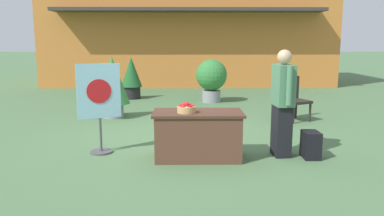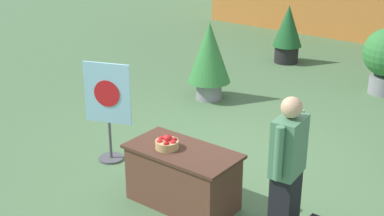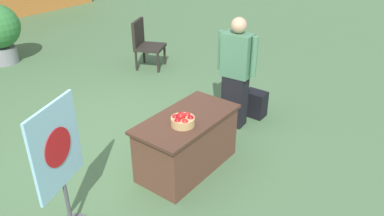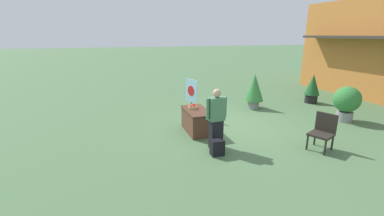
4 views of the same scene
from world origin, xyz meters
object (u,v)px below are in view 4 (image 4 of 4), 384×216
(display_table, at_px, (197,121))
(potted_plant_near_left, at_px, (254,89))
(patio_chair, at_px, (323,130))
(potted_plant_near_right, at_px, (347,101))
(person_visitor, at_px, (216,119))
(backpack, at_px, (217,147))
(potted_plant_far_right, at_px, (312,88))
(apple_basket, at_px, (193,107))
(poster_board, at_px, (191,96))

(display_table, xyz_separation_m, potted_plant_near_left, (-1.92, 3.20, 0.46))
(patio_chair, distance_m, potted_plant_near_right, 3.13)
(person_visitor, distance_m, potted_plant_near_right, 5.42)
(backpack, height_order, potted_plant_far_right, potted_plant_far_right)
(patio_chair, bearing_deg, backpack, -34.24)
(backpack, xyz_separation_m, potted_plant_far_right, (-3.66, 6.21, 0.50))
(backpack, xyz_separation_m, patio_chair, (0.51, 2.88, 0.34))
(display_table, height_order, person_visitor, person_visitor)
(display_table, height_order, potted_plant_near_left, potted_plant_near_left)
(potted_plant_near_right, bearing_deg, potted_plant_near_left, -137.36)
(person_visitor, xyz_separation_m, potted_plant_near_right, (-0.75, 5.37, -0.12))
(backpack, relative_size, potted_plant_near_left, 0.29)
(potted_plant_near_left, relative_size, potted_plant_near_right, 1.14)
(potted_plant_far_right, bearing_deg, person_visitor, -62.04)
(person_visitor, height_order, patio_chair, person_visitor)
(person_visitor, distance_m, potted_plant_far_right, 6.89)
(patio_chair, relative_size, potted_plant_near_left, 0.69)
(person_visitor, relative_size, backpack, 3.98)
(patio_chair, bearing_deg, display_table, -62.58)
(apple_basket, relative_size, poster_board, 0.19)
(apple_basket, height_order, potted_plant_near_right, potted_plant_near_right)
(person_visitor, bearing_deg, potted_plant_far_right, -67.02)
(potted_plant_near_left, xyz_separation_m, potted_plant_near_right, (2.49, 2.29, -0.09))
(apple_basket, height_order, backpack, apple_basket)
(person_visitor, xyz_separation_m, patio_chair, (0.94, 2.74, -0.30))
(poster_board, relative_size, patio_chair, 1.45)
(person_visitor, bearing_deg, display_table, -0.00)
(display_table, relative_size, potted_plant_far_right, 1.04)
(patio_chair, bearing_deg, apple_basket, -63.96)
(apple_basket, bearing_deg, potted_plant_near_left, 118.04)
(display_table, height_order, patio_chair, patio_chair)
(apple_basket, xyz_separation_m, potted_plant_far_right, (-1.73, 6.27, -0.10))
(display_table, distance_m, potted_plant_far_right, 6.49)
(potted_plant_near_left, height_order, potted_plant_near_right, potted_plant_near_left)
(display_table, xyz_separation_m, potted_plant_near_right, (0.57, 5.48, 0.36))
(poster_board, relative_size, potted_plant_near_left, 0.99)
(apple_basket, height_order, poster_board, poster_board)
(potted_plant_far_right, bearing_deg, potted_plant_near_right, -16.01)
(potted_plant_near_right, bearing_deg, display_table, -95.93)
(display_table, height_order, backpack, display_table)
(patio_chair, bearing_deg, person_visitor, -43.15)
(display_table, distance_m, person_visitor, 1.41)
(display_table, xyz_separation_m, potted_plant_far_right, (-1.91, 6.20, 0.34))
(potted_plant_far_right, bearing_deg, potted_plant_near_left, -90.19)
(backpack, height_order, poster_board, poster_board)
(person_visitor, height_order, poster_board, person_visitor)
(person_visitor, height_order, potted_plant_far_right, person_visitor)
(backpack, bearing_deg, patio_chair, 80.03)
(poster_board, xyz_separation_m, patio_chair, (3.82, 2.55, -0.27))
(poster_board, height_order, patio_chair, poster_board)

